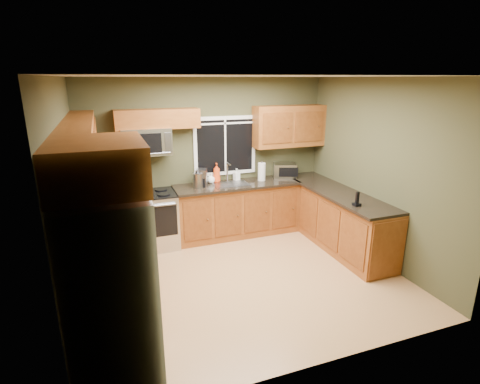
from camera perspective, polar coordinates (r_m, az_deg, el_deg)
floor at (r=5.38m, az=0.81°, el=-12.90°), size 4.20×4.20×0.00m
ceiling at (r=4.66m, az=0.95°, el=17.23°), size 4.20×4.20×0.00m
back_wall at (r=6.51m, az=-4.83°, el=5.14°), size 4.20×0.00×4.20m
front_wall at (r=3.33m, az=12.12°, el=-6.95°), size 4.20×0.00×4.20m
left_wall at (r=4.57m, az=-24.55°, el=-1.51°), size 0.00×3.60×3.60m
right_wall at (r=5.91m, az=20.26°, el=2.92°), size 0.00×3.60×3.60m
window at (r=6.54m, az=-2.29°, el=7.05°), size 1.12×0.03×1.02m
base_cabinets_left at (r=5.32m, az=-19.80°, el=-8.89°), size 0.60×2.65×0.90m
countertop_left at (r=5.14m, az=-20.04°, el=-4.12°), size 0.65×2.65×0.04m
base_cabinets_back at (r=6.60m, az=-0.47°, el=-2.76°), size 2.17×0.60×0.90m
countertop_back at (r=6.44m, az=-0.40°, el=1.11°), size 2.17×0.65×0.04m
base_cabinets_peninsula at (r=6.40m, az=14.29°, el=-3.95°), size 0.60×2.52×0.90m
countertop_peninsula at (r=6.25m, az=14.37°, el=0.08°), size 0.65×2.50×0.04m
upper_cabinets_left at (r=4.90m, az=-23.02°, el=6.02°), size 0.33×2.65×0.72m
upper_cabinets_back_left at (r=6.07m, az=-12.47°, el=10.83°), size 1.30×0.33×0.30m
upper_cabinets_back_right at (r=6.80m, az=7.47°, el=9.92°), size 1.30×0.33×0.72m
upper_cabinet_over_fridge at (r=3.12m, az=-20.92°, el=3.85°), size 0.72×0.90×0.38m
refrigerator at (r=3.53m, az=-18.94°, el=-14.27°), size 0.74×0.90×1.80m
range at (r=6.26m, az=-13.14°, el=-4.17°), size 0.76×0.69×0.94m
microwave at (r=6.06m, az=-14.10°, el=7.46°), size 0.76×0.41×0.42m
sink at (r=6.41m, az=-1.42°, el=1.33°), size 0.60×0.42×0.36m
toaster_oven at (r=6.88m, az=6.81°, el=3.30°), size 0.48×0.43×0.25m
coffee_maker at (r=6.28m, az=-5.84°, el=2.09°), size 0.24×0.28×0.29m
kettle at (r=6.20m, az=-6.42°, el=1.90°), size 0.21×0.21×0.30m
paper_towel_roll at (r=6.62m, az=3.32°, el=3.11°), size 0.17×0.17×0.35m
soap_bottle_a at (r=6.50m, az=-3.58°, el=2.95°), size 0.14×0.14×0.33m
soap_bottle_b at (r=6.63m, az=-0.53°, el=2.70°), size 0.12×0.12×0.21m
soap_bottle_c at (r=6.47m, az=-4.46°, el=2.12°), size 0.15×0.15×0.17m
cordless_phone at (r=5.55m, az=17.39°, el=-1.40°), size 0.09×0.09×0.21m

